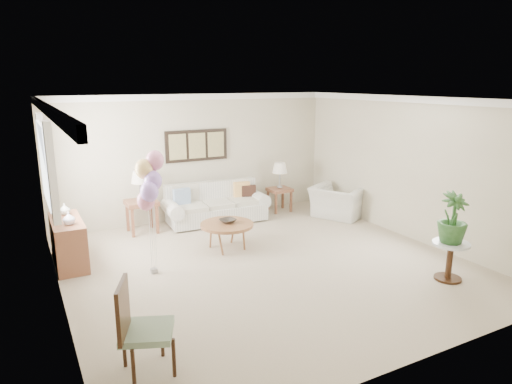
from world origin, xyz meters
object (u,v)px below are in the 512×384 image
sofa (216,207)px  coffee_table (227,225)px  armchair (338,202)px  accent_chair (139,326)px  balloon_cluster (150,183)px

sofa → coffee_table: size_ratio=2.42×
sofa → coffee_table: bearing=-106.4°
sofa → armchair: 2.61m
accent_chair → balloon_cluster: (0.79, 2.36, 0.89)m
armchair → accent_chair: bearing=97.0°
armchair → balloon_cluster: size_ratio=0.55×
coffee_table → balloon_cluster: balloon_cluster is taller
coffee_table → balloon_cluster: size_ratio=0.49×
balloon_cluster → accent_chair: bearing=-108.6°
accent_chair → sofa: bearing=58.5°
coffee_table → armchair: size_ratio=0.90×
sofa → accent_chair: accent_chair is taller
balloon_cluster → coffee_table: bearing=16.9°
coffee_table → sofa: bearing=73.6°
sofa → balloon_cluster: size_ratio=1.19×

